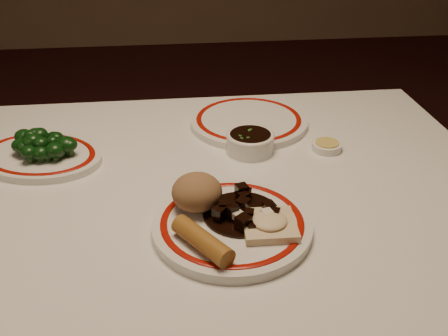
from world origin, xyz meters
TOP-DOWN VIEW (x-y plane):
  - dining_table at (0.00, 0.00)m, footprint 1.20×0.90m
  - main_plate at (0.05, -0.13)m, footprint 0.29×0.29m
  - rice_mound at (-0.00, -0.08)m, footprint 0.09×0.09m
  - spring_roll at (-0.00, -0.20)m, footprint 0.09×0.11m
  - fried_wonton at (0.11, -0.16)m, footprint 0.09×0.09m
  - stirfry_heap at (0.07, -0.12)m, footprint 0.13×0.13m
  - broccoli_plate at (-0.31, 0.15)m, footprint 0.32×0.31m
  - broccoli_pile at (-0.31, 0.14)m, footprint 0.14×0.10m
  - soy_bowl at (0.13, 0.14)m, footprint 0.10×0.10m
  - sweet_sour_dish at (0.13, 0.19)m, footprint 0.06×0.06m
  - mustard_dish at (0.29, 0.13)m, footprint 0.06×0.06m
  - far_plate at (0.14, 0.27)m, footprint 0.35×0.35m

SIDE VIEW (x-z plane):
  - dining_table at x=0.00m, z-range 0.28..1.03m
  - sweet_sour_dish at x=0.13m, z-range 0.75..0.77m
  - mustard_dish at x=0.29m, z-range 0.75..0.77m
  - broccoli_plate at x=-0.31m, z-range 0.75..0.77m
  - far_plate at x=0.14m, z-range 0.75..0.77m
  - main_plate at x=0.05m, z-range 0.75..0.77m
  - soy_bowl at x=0.13m, z-range 0.75..0.79m
  - fried_wonton at x=0.11m, z-range 0.77..0.79m
  - stirfry_heap at x=0.07m, z-range 0.76..0.79m
  - spring_roll at x=0.00m, z-range 0.77..0.80m
  - broccoli_pile at x=-0.31m, z-range 0.76..0.81m
  - rice_mound at x=0.00m, z-range 0.77..0.83m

